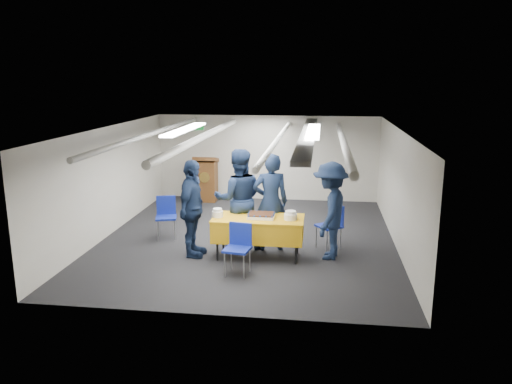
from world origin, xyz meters
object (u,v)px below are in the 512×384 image
serving_table (258,228)px  chair_left (166,213)px  sailor_b (238,199)px  sailor_d (330,211)px  sheet_cake (261,215)px  chair_right (332,221)px  chair_near (239,243)px  sailor_a (271,202)px  podium (206,179)px  sailor_c (192,209)px

serving_table → chair_left: size_ratio=1.94×
sailor_b → sailor_d: sailor_b is taller
sheet_cake → sailor_d: 1.28m
chair_right → sailor_d: bearing=-95.9°
sheet_cake → chair_right: bearing=29.0°
chair_near → serving_table: bearing=73.5°
serving_table → sheet_cake: size_ratio=3.37×
sheet_cake → chair_near: size_ratio=0.58×
sheet_cake → sailor_a: sailor_a is taller
chair_right → sailor_a: 1.30m
sheet_cake → chair_right: (1.33, 0.74, -0.28)m
serving_table → podium: (-1.94, 4.13, 0.06)m
sailor_a → sailor_c: (-1.41, -0.57, -0.03)m
podium → sailor_a: 4.24m
chair_near → chair_right: size_ratio=1.00×
sheet_cake → chair_left: chair_left is taller
podium → chair_left: 3.18m
serving_table → sailor_b: 0.80m
serving_table → sailor_d: size_ratio=0.93×
sailor_d → sailor_b: bearing=-90.8°
chair_near → sailor_b: (-0.22, 1.30, 0.46)m
serving_table → sheet_cake: 0.26m
chair_near → sailor_d: size_ratio=0.48×
podium → sailor_c: size_ratio=0.68×
sheet_cake → chair_right: size_ratio=0.58×
sailor_a → sailor_c: sailor_a is taller
chair_right → chair_left: 3.46m
serving_table → sailor_d: bearing=6.5°
sailor_c → sheet_cake: bearing=-82.3°
sheet_cake → chair_near: (-0.29, -0.80, -0.28)m
sailor_b → sailor_c: sailor_b is taller
sailor_d → chair_near: bearing=-48.2°
sailor_a → chair_right: bearing=177.7°
sheet_cake → sailor_c: 1.29m
sailor_c → chair_right: bearing=-68.9°
podium → sailor_b: size_ratio=0.63×
sheet_cake → chair_left: size_ratio=0.58×
serving_table → sailor_a: 0.64m
podium → sailor_b: bearing=-67.6°
chair_near → chair_left: (-1.84, 1.74, 0.00)m
chair_near → chair_left: same height
sailor_b → sailor_a: bearing=164.0°
chair_near → sailor_c: size_ratio=0.47×
sailor_b → sailor_c: 0.98m
chair_near → chair_left: 2.53m
serving_table → sailor_b: (-0.45, 0.51, 0.43)m
chair_near → sailor_c: 1.28m
podium → sailor_c: (0.71, -4.22, 0.31)m
sailor_d → sheet_cake: bearing=-72.9°
sheet_cake → sailor_d: size_ratio=0.28×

